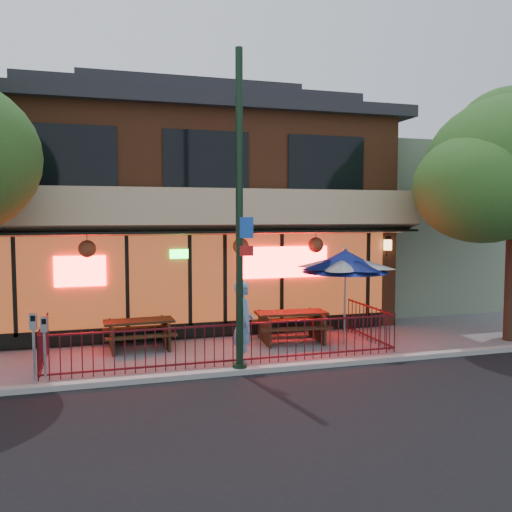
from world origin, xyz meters
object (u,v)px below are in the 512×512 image
at_px(street_light, 240,230).
at_px(picnic_table_right, 291,322).
at_px(picnic_table_left, 139,330).
at_px(parking_meter_near, 45,340).
at_px(pedestrian, 243,324).
at_px(patio_umbrella, 345,261).
at_px(parking_meter_far, 34,338).

bearing_deg(street_light, picnic_table_right, 49.57).
xyz_separation_m(picnic_table_left, parking_meter_near, (-2.04, -2.80, 0.49)).
xyz_separation_m(street_light, picnic_table_left, (-1.96, 2.80, -2.65)).
height_order(pedestrian, parking_meter_near, pedestrian).
relative_size(picnic_table_left, pedestrian, 0.93).
bearing_deg(patio_umbrella, picnic_table_left, 168.97).
relative_size(picnic_table_left, parking_meter_near, 1.25).
xyz_separation_m(picnic_table_right, patio_umbrella, (1.26, -0.71, 1.70)).
xyz_separation_m(pedestrian, parking_meter_far, (-4.42, -0.50, 0.05)).
height_order(street_light, parking_meter_near, street_light).
height_order(street_light, picnic_table_left, street_light).
xyz_separation_m(patio_umbrella, parking_meter_far, (-7.57, -1.76, -1.20)).
distance_m(picnic_table_left, pedestrian, 3.21).
bearing_deg(patio_umbrella, picnic_table_right, 150.57).
bearing_deg(parking_meter_near, parking_meter_far, -179.99).
bearing_deg(picnic_table_left, pedestrian, -46.51).
xyz_separation_m(picnic_table_left, picnic_table_right, (4.07, -0.33, 0.04)).
distance_m(street_light, picnic_table_right, 4.17).
relative_size(picnic_table_right, parking_meter_far, 1.32).
bearing_deg(parking_meter_near, pedestrian, 6.76).
distance_m(street_light, patio_umbrella, 3.91).
bearing_deg(parking_meter_far, patio_umbrella, 13.09).
xyz_separation_m(street_light, picnic_table_right, (2.11, 2.48, -2.61)).
bearing_deg(picnic_table_right, street_light, -130.43).
height_order(picnic_table_right, pedestrian, pedestrian).
height_order(picnic_table_left, picnic_table_right, picnic_table_right).
bearing_deg(picnic_table_left, patio_umbrella, -11.03).
height_order(picnic_table_right, parking_meter_near, parking_meter_near).
distance_m(picnic_table_right, parking_meter_near, 6.61).
bearing_deg(parking_meter_near, picnic_table_left, 53.94).
height_order(patio_umbrella, parking_meter_far, patio_umbrella).
distance_m(picnic_table_left, parking_meter_near, 3.50).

